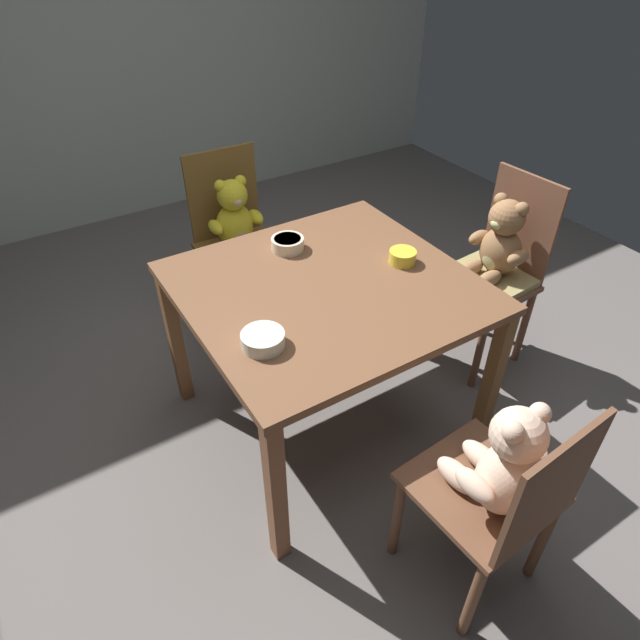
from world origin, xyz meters
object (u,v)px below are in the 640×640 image
(teddy_chair_far_center, at_px, (236,227))
(porridge_bowl_white_near_left, at_px, (263,339))
(dining_table, at_px, (327,303))
(porridge_bowl_cream_far_center, at_px, (288,243))
(porridge_bowl_yellow_near_right, at_px, (403,256))
(teddy_chair_near_front, at_px, (502,476))
(teddy_chair_near_right, at_px, (496,258))

(teddy_chair_far_center, distance_m, porridge_bowl_white_near_left, 1.20)
(dining_table, relative_size, porridge_bowl_white_near_left, 7.34)
(porridge_bowl_cream_far_center, bearing_deg, teddy_chair_far_center, 87.97)
(dining_table, distance_m, porridge_bowl_yellow_near_right, 0.36)
(teddy_chair_near_front, distance_m, porridge_bowl_white_near_left, 0.85)
(teddy_chair_near_front, bearing_deg, teddy_chair_near_right, -48.99)
(porridge_bowl_yellow_near_right, bearing_deg, teddy_chair_far_center, 108.64)
(teddy_chair_far_center, relative_size, porridge_bowl_cream_far_center, 6.78)
(porridge_bowl_white_near_left, bearing_deg, porridge_bowl_cream_far_center, 53.01)
(porridge_bowl_yellow_near_right, bearing_deg, porridge_bowl_white_near_left, -167.22)
(dining_table, bearing_deg, teddy_chair_far_center, 88.48)
(teddy_chair_near_front, xyz_separation_m, porridge_bowl_cream_far_center, (-0.04, 1.22, 0.21))
(teddy_chair_far_center, bearing_deg, dining_table, 0.00)
(dining_table, height_order, porridge_bowl_yellow_near_right, porridge_bowl_yellow_near_right)
(teddy_chair_near_right, distance_m, porridge_bowl_white_near_left, 1.33)
(porridge_bowl_cream_far_center, distance_m, porridge_bowl_yellow_near_right, 0.48)
(teddy_chair_far_center, xyz_separation_m, teddy_chair_near_right, (0.90, -0.95, 0.02))
(teddy_chair_near_right, bearing_deg, porridge_bowl_yellow_near_right, -4.06)
(dining_table, bearing_deg, porridge_bowl_white_near_left, -152.65)
(teddy_chair_near_front, bearing_deg, porridge_bowl_cream_far_center, -1.92)
(teddy_chair_near_right, bearing_deg, teddy_chair_near_front, 40.67)
(teddy_chair_near_right, relative_size, porridge_bowl_cream_far_center, 6.92)
(teddy_chair_near_right, xyz_separation_m, porridge_bowl_white_near_left, (-1.30, -0.16, 0.20))
(dining_table, xyz_separation_m, porridge_bowl_cream_far_center, (0.00, 0.31, 0.12))
(teddy_chair_far_center, bearing_deg, porridge_bowl_yellow_near_right, 20.17)
(teddy_chair_far_center, relative_size, porridge_bowl_white_near_left, 6.36)
(teddy_chair_far_center, relative_size, teddy_chair_near_right, 0.98)
(porridge_bowl_cream_far_center, relative_size, porridge_bowl_yellow_near_right, 1.25)
(teddy_chair_near_front, bearing_deg, dining_table, -1.13)
(teddy_chair_near_front, distance_m, teddy_chair_far_center, 1.82)
(dining_table, bearing_deg, teddy_chair_near_front, -87.40)
(porridge_bowl_cream_far_center, xyz_separation_m, porridge_bowl_yellow_near_right, (0.34, -0.34, 0.00))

